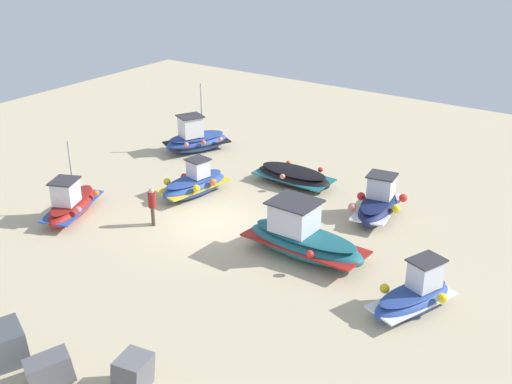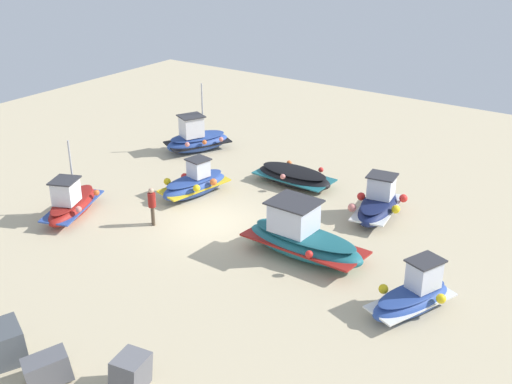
# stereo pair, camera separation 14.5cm
# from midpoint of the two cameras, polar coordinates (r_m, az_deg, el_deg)

# --- Properties ---
(ground_plane) EXTENTS (45.70, 45.70, 0.00)m
(ground_plane) POSITION_cam_midpoint_polar(r_m,az_deg,el_deg) (26.45, -4.01, -2.81)
(ground_plane) COLOR beige
(fishing_boat_0) EXTENTS (2.08, 3.62, 1.82)m
(fishing_boat_0) POSITION_cam_midpoint_polar(r_m,az_deg,el_deg) (27.19, 10.67, -1.04)
(fishing_boat_0) COLOR navy
(fishing_boat_0) RESTS_ON ground_plane
(fishing_boat_1) EXTENTS (2.86, 3.83, 3.67)m
(fishing_boat_1) POSITION_cam_midpoint_polar(r_m,az_deg,el_deg) (34.40, -5.50, 4.71)
(fishing_boat_1) COLOR #2D4C9E
(fishing_boat_1) RESTS_ON ground_plane
(fishing_boat_2) EXTENTS (4.87, 2.39, 2.13)m
(fishing_boat_2) POSITION_cam_midpoint_polar(r_m,az_deg,el_deg) (23.81, 4.03, -4.09)
(fishing_boat_2) COLOR #1E6670
(fishing_boat_2) RESTS_ON ground_plane
(fishing_boat_3) EXTENTS (2.62, 3.88, 3.26)m
(fishing_boat_3) POSITION_cam_midpoint_polar(r_m,az_deg,el_deg) (27.91, -16.25, -0.99)
(fishing_boat_3) COLOR maroon
(fishing_boat_3) RESTS_ON ground_plane
(fishing_boat_4) EXTENTS (2.23, 3.40, 1.76)m
(fishing_boat_4) POSITION_cam_midpoint_polar(r_m,az_deg,el_deg) (21.27, 13.73, -8.92)
(fishing_boat_4) COLOR #2D4C9E
(fishing_boat_4) RESTS_ON ground_plane
(fishing_boat_5) EXTENTS (3.96, 2.09, 0.83)m
(fishing_boat_5) POSITION_cam_midpoint_polar(r_m,az_deg,el_deg) (30.02, 3.22, 1.40)
(fishing_boat_5) COLOR black
(fishing_boat_5) RESTS_ON ground_plane
(fishing_boat_6) EXTENTS (1.99, 3.66, 1.74)m
(fishing_boat_6) POSITION_cam_midpoint_polar(r_m,az_deg,el_deg) (28.91, -5.61, 0.75)
(fishing_boat_6) COLOR #2D4C9E
(fishing_boat_6) RESTS_ON ground_plane
(person_walking) EXTENTS (0.32, 0.32, 1.62)m
(person_walking) POSITION_cam_midpoint_polar(r_m,az_deg,el_deg) (26.24, -9.38, -1.07)
(person_walking) COLOR brown
(person_walking) RESTS_ON ground_plane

